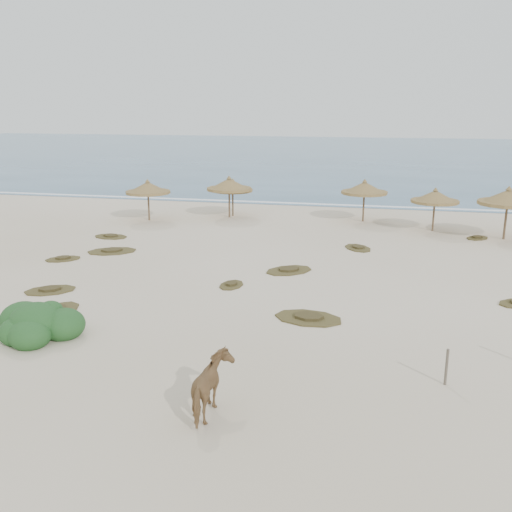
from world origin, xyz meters
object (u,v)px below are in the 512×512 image
object	(u,v)px
horse	(212,387)
bush	(38,324)
palapa_0	(148,188)
palapa_1	(229,185)

from	to	relation	value
horse	bush	bearing A→B (deg)	-28.74
palapa_0	horse	distance (m)	26.66
palapa_0	palapa_1	bearing A→B (deg)	23.45
palapa_0	palapa_1	xyz separation A→B (m)	(5.20, 2.25, 0.08)
palapa_1	bush	bearing A→B (deg)	-92.05
palapa_1	palapa_0	bearing A→B (deg)	-156.55
horse	bush	size ratio (longest dim) A/B	0.59
bush	palapa_1	bearing A→B (deg)	87.95
bush	palapa_0	bearing A→B (deg)	102.27
horse	bush	world-z (taller)	horse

